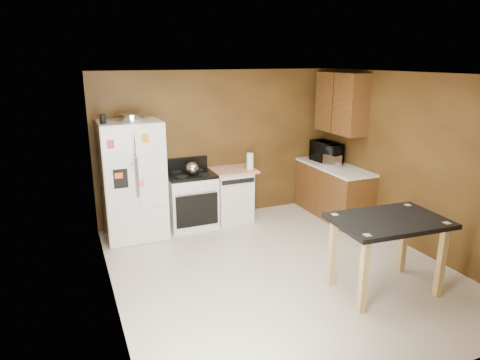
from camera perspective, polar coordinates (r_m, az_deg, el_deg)
floor at (r=5.78m, az=5.40°, el=-11.75°), size 4.50×4.50×0.00m
ceiling at (r=5.12m, az=6.14°, el=13.85°), size 4.50×4.50×0.00m
wall_back at (r=7.32m, az=-2.66°, el=4.67°), size 4.20×0.00×4.20m
wall_front at (r=3.62m, az=23.06°, el=-8.68°), size 4.20×0.00×4.20m
wall_left at (r=4.73m, az=-17.30°, el=-2.42°), size 0.00×4.50×4.50m
wall_right at (r=6.56m, az=22.13°, el=2.17°), size 0.00×4.50×4.50m
roasting_pan at (r=6.51m, az=-14.26°, el=8.14°), size 0.39×0.39×0.10m
pen_cup at (r=6.30m, az=-17.83°, el=7.75°), size 0.09×0.09×0.13m
kettle at (r=6.80m, az=-6.39°, el=1.55°), size 0.20×0.20×0.20m
paper_towel at (r=7.14m, az=1.34°, el=2.54°), size 0.15×0.15×0.27m
green_canister at (r=7.28m, az=1.18°, el=2.13°), size 0.10×0.10×0.10m
toaster at (r=7.45m, az=12.20°, el=2.56°), size 0.23×0.31×0.20m
microwave at (r=7.75m, az=11.46°, el=3.59°), size 0.45×0.62×0.33m
refrigerator at (r=6.66m, az=-14.06°, el=-0.03°), size 0.90×0.80×1.80m
gas_range at (r=7.03m, az=-6.57°, el=-2.55°), size 0.76×0.68×1.10m
dishwasher at (r=7.27m, az=-1.17°, el=-1.89°), size 0.78×0.63×0.89m
right_cabinets at (r=7.57m, az=12.63°, el=2.02°), size 0.63×1.58×2.45m
island at (r=5.24m, az=19.15°, el=-6.29°), size 1.33×0.93×0.91m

